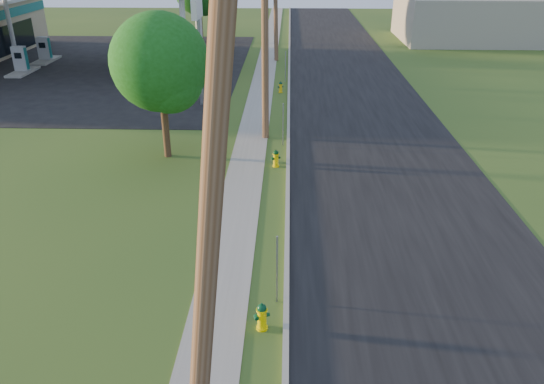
{
  "coord_description": "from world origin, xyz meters",
  "views": [
    {
      "loc": [
        0.49,
        -7.19,
        8.67
      ],
      "look_at": [
        0.0,
        8.0,
        1.4
      ],
      "focal_mm": 35.0,
      "sensor_mm": 36.0,
      "label": 1
    }
  ],
  "objects_px": {
    "utility_pole_near": "(208,250)",
    "hydrant_far": "(281,87)",
    "price_pylon": "(197,6)",
    "fuel_pump_ne": "(147,64)",
    "car_silver": "(143,61)",
    "hydrant_mid": "(276,158)",
    "fuel_pump_sw": "(45,52)",
    "tree_verge": "(162,67)",
    "fuel_pump_nw": "(21,63)",
    "fuel_pump_se": "(160,53)",
    "utility_pole_mid": "(265,32)",
    "hydrant_near": "(262,317)"
  },
  "relations": [
    {
      "from": "tree_verge",
      "to": "hydrant_mid",
      "type": "relative_size",
      "value": 8.13
    },
    {
      "from": "price_pylon",
      "to": "hydrant_mid",
      "type": "distance_m",
      "value": 11.32
    },
    {
      "from": "utility_pole_mid",
      "to": "utility_pole_near",
      "type": "bearing_deg",
      "value": -90.0
    },
    {
      "from": "car_silver",
      "to": "fuel_pump_sw",
      "type": "bearing_deg",
      "value": 94.23
    },
    {
      "from": "utility_pole_near",
      "to": "price_pylon",
      "type": "distance_m",
      "value": 23.83
    },
    {
      "from": "fuel_pump_sw",
      "to": "fuel_pump_ne",
      "type": "bearing_deg",
      "value": -23.96
    },
    {
      "from": "fuel_pump_nw",
      "to": "hydrant_near",
      "type": "bearing_deg",
      "value": -55.6
    },
    {
      "from": "utility_pole_near",
      "to": "fuel_pump_sw",
      "type": "distance_m",
      "value": 39.52
    },
    {
      "from": "fuel_pump_ne",
      "to": "hydrant_mid",
      "type": "relative_size",
      "value": 4.23
    },
    {
      "from": "fuel_pump_nw",
      "to": "hydrant_mid",
      "type": "bearing_deg",
      "value": -41.88
    },
    {
      "from": "fuel_pump_nw",
      "to": "fuel_pump_ne",
      "type": "relative_size",
      "value": 1.0
    },
    {
      "from": "fuel_pump_ne",
      "to": "fuel_pump_nw",
      "type": "bearing_deg",
      "value": 180.0
    },
    {
      "from": "hydrant_mid",
      "to": "car_silver",
      "type": "height_order",
      "value": "car_silver"
    },
    {
      "from": "hydrant_mid",
      "to": "hydrant_far",
      "type": "bearing_deg",
      "value": 90.04
    },
    {
      "from": "utility_pole_near",
      "to": "car_silver",
      "type": "bearing_deg",
      "value": 106.49
    },
    {
      "from": "utility_pole_mid",
      "to": "fuel_pump_nw",
      "type": "height_order",
      "value": "utility_pole_mid"
    },
    {
      "from": "fuel_pump_nw",
      "to": "hydrant_mid",
      "type": "distance_m",
      "value": 24.84
    },
    {
      "from": "fuel_pump_nw",
      "to": "hydrant_far",
      "type": "xyz_separation_m",
      "value": [
        18.48,
        -4.64,
        -0.38
      ]
    },
    {
      "from": "utility_pole_mid",
      "to": "tree_verge",
      "type": "bearing_deg",
      "value": -147.56
    },
    {
      "from": "fuel_pump_sw",
      "to": "fuel_pump_se",
      "type": "xyz_separation_m",
      "value": [
        9.0,
        0.0,
        0.0
      ]
    },
    {
      "from": "utility_pole_mid",
      "to": "fuel_pump_se",
      "type": "xyz_separation_m",
      "value": [
        -8.9,
        17.0,
        -4.23
      ]
    },
    {
      "from": "utility_pole_near",
      "to": "fuel_pump_nw",
      "type": "xyz_separation_m",
      "value": [
        -17.9,
        31.0,
        -4.08
      ]
    },
    {
      "from": "utility_pole_mid",
      "to": "fuel_pump_sw",
      "type": "height_order",
      "value": "utility_pole_mid"
    },
    {
      "from": "price_pylon",
      "to": "hydrant_near",
      "type": "distance_m",
      "value": 20.52
    },
    {
      "from": "fuel_pump_se",
      "to": "car_silver",
      "type": "relative_size",
      "value": 0.76
    },
    {
      "from": "fuel_pump_nw",
      "to": "tree_verge",
      "type": "xyz_separation_m",
      "value": [
        13.79,
        -15.61,
        3.24
      ]
    },
    {
      "from": "price_pylon",
      "to": "hydrant_mid",
      "type": "relative_size",
      "value": 9.06
    },
    {
      "from": "utility_pole_mid",
      "to": "car_silver",
      "type": "height_order",
      "value": "utility_pole_mid"
    },
    {
      "from": "utility_pole_near",
      "to": "hydrant_far",
      "type": "distance_m",
      "value": 26.74
    },
    {
      "from": "fuel_pump_ne",
      "to": "car_silver",
      "type": "distance_m",
      "value": 1.29
    },
    {
      "from": "hydrant_near",
      "to": "fuel_pump_ne",
      "type": "bearing_deg",
      "value": 109.29
    },
    {
      "from": "hydrant_mid",
      "to": "hydrant_far",
      "type": "xyz_separation_m",
      "value": [
        -0.01,
        11.94,
        -0.03
      ]
    },
    {
      "from": "utility_pole_mid",
      "to": "fuel_pump_ne",
      "type": "relative_size",
      "value": 3.06
    },
    {
      "from": "fuel_pump_ne",
      "to": "fuel_pump_sw",
      "type": "relative_size",
      "value": 1.0
    },
    {
      "from": "fuel_pump_ne",
      "to": "hydrant_near",
      "type": "xyz_separation_m",
      "value": [
        9.41,
        -26.89,
        -0.35
      ]
    },
    {
      "from": "tree_verge",
      "to": "car_silver",
      "type": "bearing_deg",
      "value": 107.89
    },
    {
      "from": "fuel_pump_sw",
      "to": "price_pylon",
      "type": "height_order",
      "value": "price_pylon"
    },
    {
      "from": "fuel_pump_ne",
      "to": "price_pylon",
      "type": "relative_size",
      "value": 0.47
    },
    {
      "from": "fuel_pump_ne",
      "to": "hydrant_far",
      "type": "xyz_separation_m",
      "value": [
        9.48,
        -4.64,
        -0.38
      ]
    },
    {
      "from": "utility_pole_near",
      "to": "hydrant_mid",
      "type": "xyz_separation_m",
      "value": [
        0.59,
        14.42,
        -4.43
      ]
    },
    {
      "from": "fuel_pump_nw",
      "to": "hydrant_mid",
      "type": "height_order",
      "value": "fuel_pump_nw"
    },
    {
      "from": "fuel_pump_ne",
      "to": "hydrant_mid",
      "type": "distance_m",
      "value": 19.11
    },
    {
      "from": "fuel_pump_nw",
      "to": "car_silver",
      "type": "relative_size",
      "value": 0.76
    },
    {
      "from": "fuel_pump_se",
      "to": "tree_verge",
      "type": "xyz_separation_m",
      "value": [
        4.79,
        -19.61,
        3.24
      ]
    },
    {
      "from": "fuel_pump_ne",
      "to": "hydrant_near",
      "type": "relative_size",
      "value": 4.19
    },
    {
      "from": "utility_pole_near",
      "to": "fuel_pump_ne",
      "type": "distance_m",
      "value": 32.51
    },
    {
      "from": "utility_pole_mid",
      "to": "hydrant_far",
      "type": "height_order",
      "value": "utility_pole_mid"
    },
    {
      "from": "fuel_pump_nw",
      "to": "utility_pole_near",
      "type": "bearing_deg",
      "value": -60.0
    },
    {
      "from": "price_pylon",
      "to": "hydrant_mid",
      "type": "height_order",
      "value": "price_pylon"
    },
    {
      "from": "fuel_pump_sw",
      "to": "fuel_pump_nw",
      "type": "bearing_deg",
      "value": -90.0
    }
  ]
}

